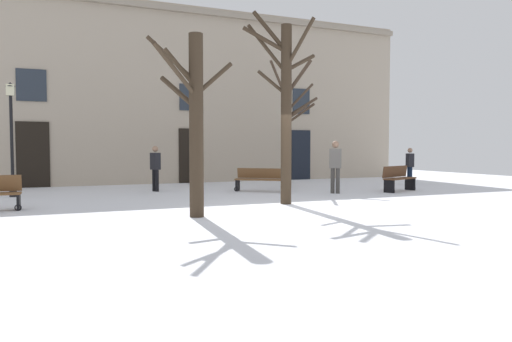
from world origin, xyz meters
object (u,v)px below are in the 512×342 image
(tree_left_of_center, at_px, (195,120))
(person_by_shop_door, at_px, (410,164))
(tree_near_facade, at_px, (288,126))
(tree_foreground, at_px, (285,103))
(person_crossing_plaza, at_px, (155,166))
(bench_near_lamp, at_px, (261,179))
(bench_by_litter_bin, at_px, (399,178))
(streetlamp, at_px, (11,127))
(person_strolling, at_px, (335,164))

(tree_left_of_center, bearing_deg, person_by_shop_door, 26.75)
(tree_near_facade, distance_m, tree_foreground, 5.69)
(person_crossing_plaza, bearing_deg, tree_foreground, -174.41)
(bench_near_lamp, distance_m, person_by_shop_door, 7.21)
(tree_foreground, distance_m, bench_by_litter_bin, 6.24)
(tree_near_facade, distance_m, bench_by_litter_bin, 4.72)
(bench_near_lamp, bearing_deg, bench_by_litter_bin, 17.22)
(bench_by_litter_bin, distance_m, bench_near_lamp, 5.00)
(bench_by_litter_bin, bearing_deg, tree_near_facade, 110.16)
(tree_near_facade, bearing_deg, person_by_shop_door, -9.45)
(tree_foreground, xyz_separation_m, bench_by_litter_bin, (5.50, 1.79, -2.34))
(streetlamp, distance_m, bench_near_lamp, 8.40)
(tree_near_facade, relative_size, person_strolling, 2.83)
(tree_left_of_center, relative_size, bench_by_litter_bin, 2.45)
(person_by_shop_door, distance_m, person_strolling, 5.50)
(bench_by_litter_bin, distance_m, person_strolling, 2.61)
(tree_left_of_center, relative_size, person_by_shop_door, 2.65)
(person_by_shop_door, distance_m, person_crossing_plaza, 10.72)
(bench_by_litter_bin, distance_m, person_by_shop_door, 3.47)
(bench_by_litter_bin, xyz_separation_m, bench_near_lamp, (-4.63, 1.87, -0.03))
(bench_near_lamp, xyz_separation_m, person_strolling, (2.09, -1.64, 0.57))
(person_strolling, bearing_deg, bench_by_litter_bin, 37.33)
(person_strolling, bearing_deg, tree_near_facade, 138.27)
(tree_left_of_center, distance_m, person_by_shop_door, 12.44)
(tree_left_of_center, bearing_deg, bench_by_litter_bin, 20.83)
(tree_near_facade, distance_m, person_strolling, 3.32)
(bench_by_litter_bin, bearing_deg, streetlamp, 144.29)
(streetlamp, xyz_separation_m, person_crossing_plaza, (4.59, 0.12, -1.34))
(tree_near_facade, distance_m, tree_left_of_center, 8.59)
(tree_near_facade, height_order, person_strolling, tree_near_facade)
(tree_foreground, xyz_separation_m, person_by_shop_door, (8.04, 4.12, -1.96))
(streetlamp, bearing_deg, bench_near_lamp, -10.01)
(person_by_shop_door, height_order, person_strolling, person_strolling)
(bench_by_litter_bin, xyz_separation_m, person_by_shop_door, (2.55, 2.33, 0.39))
(streetlamp, relative_size, person_by_shop_door, 2.34)
(person_by_shop_door, relative_size, person_strolling, 0.86)
(bench_by_litter_bin, bearing_deg, bench_near_lamp, 136.85)
(tree_foreground, relative_size, person_strolling, 2.97)
(streetlamp, xyz_separation_m, person_by_shop_door, (15.26, -0.97, -1.39))
(streetlamp, bearing_deg, tree_foreground, -35.18)
(streetlamp, bearing_deg, tree_near_facade, -0.40)
(person_crossing_plaza, bearing_deg, tree_left_of_center, 155.61)
(tree_left_of_center, xyz_separation_m, streetlamp, (-4.22, 6.53, 0.03))
(tree_near_facade, xyz_separation_m, tree_foreground, (-2.66, -5.02, 0.39))
(streetlamp, xyz_separation_m, bench_near_lamp, (8.08, -1.43, -1.80))
(bench_near_lamp, relative_size, person_crossing_plaza, 1.04)
(person_crossing_plaza, relative_size, person_strolling, 0.91)
(tree_foreground, distance_m, streetlamp, 8.85)
(tree_left_of_center, distance_m, tree_foreground, 3.38)
(tree_near_facade, bearing_deg, tree_foreground, -117.91)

